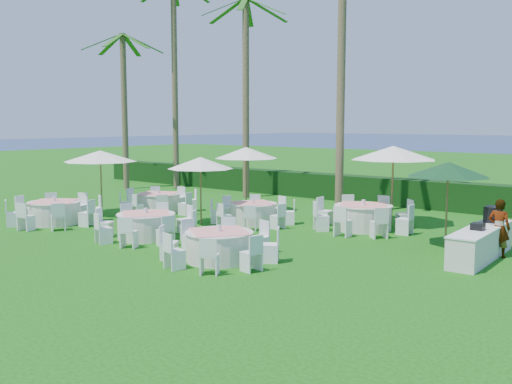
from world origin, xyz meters
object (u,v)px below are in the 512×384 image
umbrella_green (448,169)px  umbrella_a (100,156)px  banquet_table_c (219,245)px  umbrella_b (200,163)px  banquet_table_f (363,216)px  umbrella_c (246,153)px  banquet_table_a (55,212)px  buffet_table (481,242)px  banquet_table_d (159,202)px  staff_person (499,228)px  umbrella_d (393,153)px  banquet_table_e (253,213)px  banquet_table_b (146,225)px

umbrella_green → umbrella_a: bearing=-168.2°
banquet_table_c → umbrella_b: (-4.24, 3.62, 1.81)m
banquet_table_f → umbrella_a: (-9.67, -3.73, 1.89)m
umbrella_a → umbrella_b: (4.64, 0.91, -0.12)m
banquet_table_f → umbrella_c: bearing=175.6°
banquet_table_a → buffet_table: bearing=17.1°
banquet_table_d → umbrella_a: size_ratio=1.10×
staff_person → umbrella_d: bearing=-30.2°
banquet_table_e → banquet_table_f: 3.98m
banquet_table_d → banquet_table_f: 8.61m
banquet_table_a → banquet_table_f: bearing=33.1°
umbrella_b → umbrella_c: size_ratio=0.91×
banquet_table_e → umbrella_green: (6.95, 0.50, 1.90)m
banquet_table_b → banquet_table_d: 5.39m
umbrella_a → banquet_table_e: bearing=20.2°
banquet_table_a → umbrella_a: size_ratio=1.14×
umbrella_c → staff_person: umbrella_c is taller
banquet_table_c → umbrella_a: umbrella_a is taller
banquet_table_d → banquet_table_e: 4.74m
umbrella_c → umbrella_d: size_ratio=0.87×
banquet_table_c → buffet_table: buffet_table is taller
umbrella_c → buffet_table: 10.61m
banquet_table_f → buffet_table: bearing=-21.7°
banquet_table_a → buffet_table: buffet_table is taller
banquet_table_f → banquet_table_a: bearing=-146.9°
umbrella_d → umbrella_c: bearing=-170.3°
banquet_table_f → umbrella_b: umbrella_b is taller
banquet_table_c → umbrella_c: umbrella_c is taller
umbrella_b → staff_person: umbrella_b is taller
umbrella_b → buffet_table: umbrella_b is taller
banquet_table_c → buffet_table: size_ratio=0.86×
umbrella_a → buffet_table: size_ratio=0.77×
banquet_table_f → umbrella_c: 5.98m
umbrella_b → umbrella_d: size_ratio=0.80×
umbrella_b → umbrella_d: umbrella_d is taller
banquet_table_c → banquet_table_e: bearing=120.4°
banquet_table_b → banquet_table_c: banquet_table_b is taller
umbrella_c → banquet_table_f: bearing=-4.4°
banquet_table_c → banquet_table_e: banquet_table_c is taller
banquet_table_c → banquet_table_d: 8.88m
banquet_table_e → umbrella_b: umbrella_b is taller
banquet_table_d → umbrella_b: bearing=-15.8°
banquet_table_b → umbrella_d: size_ratio=1.05×
banquet_table_a → umbrella_green: 13.67m
banquet_table_b → banquet_table_d: bearing=134.5°
buffet_table → umbrella_c: bearing=167.5°
banquet_table_d → banquet_table_f: size_ratio=0.91×
banquet_table_a → banquet_table_e: 7.22m
banquet_table_d → buffet_table: buffet_table is taller
banquet_table_b → umbrella_c: size_ratio=1.20×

